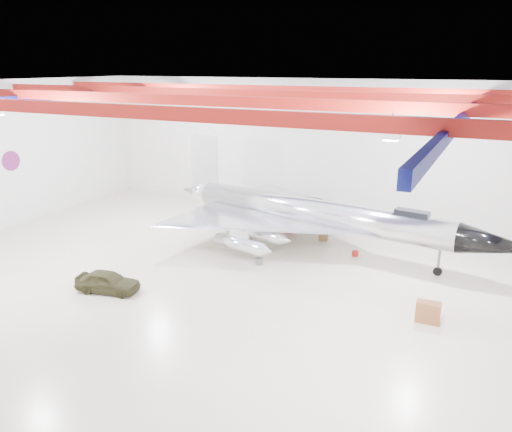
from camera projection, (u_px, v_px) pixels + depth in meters
The scene contains 14 objects.
floor at pixel (227, 278), 29.27m from camera, with size 40.00×40.00×0.00m, color beige.
wall_back at pixel (317, 148), 40.55m from camera, with size 40.00×40.00×0.00m, color silver.
ceiling at pixel (224, 85), 26.07m from camera, with size 40.00×40.00×0.00m, color #0A0F38.
ceiling_structure at pixel (224, 98), 26.27m from camera, with size 39.50×29.50×1.08m.
wall_roundel at pixel (11, 161), 37.97m from camera, with size 1.50×1.50×0.10m, color #B21414.
jet_aircraft at pixel (315, 216), 33.43m from camera, with size 25.50×16.39×6.96m.
jeep at pixel (108, 281), 27.39m from camera, with size 1.43×3.54×1.21m, color #34321A.
desk at pixel (428, 312), 24.15m from camera, with size 1.16×0.58×1.06m, color brown.
crate_ply at pixel (237, 242), 34.80m from camera, with size 0.49×0.39×0.34m, color olive.
toolbox_red at pixel (290, 231), 37.18m from camera, with size 0.46×0.37×0.32m, color #A91410.
engine_drum at pixel (259, 261), 31.25m from camera, with size 0.48×0.48×0.43m, color #59595B.
parts_bin at pixel (323, 238), 35.53m from camera, with size 0.58×0.46×0.40m, color olive.
tool_chest at pixel (355, 253), 32.62m from camera, with size 0.40×0.40×0.36m, color #A91410.
spares_box at pixel (312, 226), 38.08m from camera, with size 0.46×0.46×0.41m, color #59595B.
Camera 1 is at (13.42, -23.42, 12.02)m, focal length 35.00 mm.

